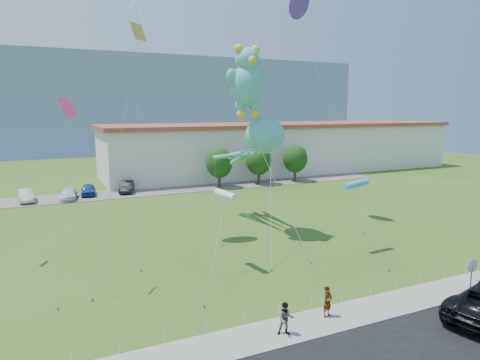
# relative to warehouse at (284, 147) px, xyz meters

# --- Properties ---
(ground) EXTENTS (160.00, 160.00, 0.00)m
(ground) POSITION_rel_warehouse_xyz_m (-26.00, -44.00, -4.12)
(ground) COLOR #335317
(ground) RESTS_ON ground
(sidewalk) EXTENTS (80.00, 2.50, 0.10)m
(sidewalk) POSITION_rel_warehouse_xyz_m (-26.00, -46.75, -4.07)
(sidewalk) COLOR gray
(sidewalk) RESTS_ON ground
(parking_strip) EXTENTS (70.00, 6.00, 0.06)m
(parking_strip) POSITION_rel_warehouse_xyz_m (-26.00, -9.00, -4.09)
(parking_strip) COLOR #59544C
(parking_strip) RESTS_ON ground
(hill_ridge) EXTENTS (160.00, 50.00, 25.00)m
(hill_ridge) POSITION_rel_warehouse_xyz_m (-26.00, 76.00, 8.38)
(hill_ridge) COLOR gray
(hill_ridge) RESTS_ON ground
(warehouse) EXTENTS (61.00, 15.00, 8.20)m
(warehouse) POSITION_rel_warehouse_xyz_m (0.00, 0.00, 0.00)
(warehouse) COLOR beige
(warehouse) RESTS_ON ground
(stop_sign) EXTENTS (0.80, 0.07, 2.50)m
(stop_sign) POSITION_rel_warehouse_xyz_m (-16.50, -48.21, -2.26)
(stop_sign) COLOR slate
(stop_sign) RESTS_ON ground
(rope_fence) EXTENTS (26.05, 0.05, 0.50)m
(rope_fence) POSITION_rel_warehouse_xyz_m (-26.00, -45.30, -3.87)
(rope_fence) COLOR white
(rope_fence) RESTS_ON ground
(tree_near) EXTENTS (3.60, 3.60, 5.47)m
(tree_near) POSITION_rel_warehouse_xyz_m (-16.00, -10.00, -0.74)
(tree_near) COLOR #3F2B19
(tree_near) RESTS_ON ground
(tree_mid) EXTENTS (3.60, 3.60, 5.47)m
(tree_mid) POSITION_rel_warehouse_xyz_m (-10.00, -10.00, -0.74)
(tree_mid) COLOR #3F2B19
(tree_mid) RESTS_ON ground
(tree_far) EXTENTS (3.60, 3.60, 5.47)m
(tree_far) POSITION_rel_warehouse_xyz_m (-4.00, -10.00, -0.74)
(tree_far) COLOR #3F2B19
(tree_far) RESTS_ON ground
(pedestrian_left) EXTENTS (0.66, 0.53, 1.58)m
(pedestrian_left) POSITION_rel_warehouse_xyz_m (-24.83, -46.46, -3.23)
(pedestrian_left) COLOR gray
(pedestrian_left) RESTS_ON sidewalk
(pedestrian_right) EXTENTS (0.94, 0.84, 1.58)m
(pedestrian_right) POSITION_rel_warehouse_xyz_m (-27.70, -47.12, -3.23)
(pedestrian_right) COLOR gray
(pedestrian_right) RESTS_ON sidewalk
(parked_car_silver) EXTENTS (1.86, 4.41, 1.42)m
(parked_car_silver) POSITION_rel_warehouse_xyz_m (-39.62, -9.26, -3.36)
(parked_car_silver) COLOR silver
(parked_car_silver) RESTS_ON parking_strip
(parked_car_white) EXTENTS (2.34, 4.49, 1.24)m
(parked_car_white) POSITION_rel_warehouse_xyz_m (-35.09, -9.77, -3.44)
(parked_car_white) COLOR silver
(parked_car_white) RESTS_ON parking_strip
(parked_car_blue) EXTENTS (2.12, 4.22, 1.38)m
(parked_car_blue) POSITION_rel_warehouse_xyz_m (-32.76, -8.32, -3.37)
(parked_car_blue) COLOR navy
(parked_car_blue) RESTS_ON parking_strip
(parked_car_black) EXTENTS (2.72, 4.66, 1.45)m
(parked_car_black) POSITION_rel_warehouse_xyz_m (-28.09, -8.38, -3.34)
(parked_car_black) COLOR black
(parked_car_black) RESTS_ON parking_strip
(octopus_kite) EXTENTS (5.33, 15.60, 9.98)m
(octopus_kite) POSITION_rel_warehouse_xyz_m (-20.60, -30.17, 3.53)
(octopus_kite) COLOR teal
(octopus_kite) RESTS_ON ground
(teddy_bear_kite) EXTENTS (3.62, 9.15, 15.58)m
(teddy_bear_kite) POSITION_rel_warehouse_xyz_m (-22.32, -31.74, 8.73)
(teddy_bear_kite) COLOR teal
(teddy_bear_kite) RESTS_ON ground
(small_kite_cyan) EXTENTS (1.04, 5.65, 5.53)m
(small_kite_cyan) POSITION_rel_warehouse_xyz_m (-16.61, -38.52, 0.94)
(small_kite_cyan) COLOR #33A0E7
(small_kite_cyan) RESTS_ON ground
(small_kite_white) EXTENTS (3.72, 6.23, 5.44)m
(small_kite_white) POSITION_rel_warehouse_xyz_m (-26.78, -37.76, 0.84)
(small_kite_white) COLOR silver
(small_kite_white) RESTS_ON ground
(small_kite_pink) EXTENTS (1.95, 3.27, 11.12)m
(small_kite_pink) POSITION_rel_warehouse_xyz_m (-36.21, -37.45, 5.42)
(small_kite_pink) COLOR #FD386D
(small_kite_pink) RESTS_ON ground
(small_kite_yellow) EXTENTS (4.50, 4.01, 15.63)m
(small_kite_yellow) POSITION_rel_warehouse_xyz_m (-32.24, -36.49, 9.09)
(small_kite_yellow) COLOR gold
(small_kite_yellow) RESTS_ON ground
(small_kite_blue) EXTENTS (2.93, 8.36, 19.59)m
(small_kite_blue) POSITION_rel_warehouse_xyz_m (-30.25, -28.78, 14.28)
(small_kite_blue) COLOR blue
(small_kite_blue) RESTS_ON ground
(small_kite_purple) EXTENTS (2.97, 8.52, 20.73)m
(small_kite_purple) POSITION_rel_warehouse_xyz_m (-15.10, -28.05, 15.37)
(small_kite_purple) COLOR #612CB3
(small_kite_purple) RESTS_ON ground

